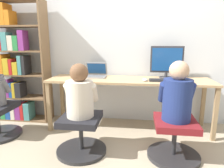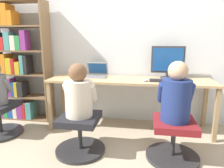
% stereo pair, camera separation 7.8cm
% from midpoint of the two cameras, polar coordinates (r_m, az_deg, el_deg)
% --- Properties ---
extents(ground_plane, '(14.00, 14.00, 0.00)m').
position_cam_midpoint_polar(ground_plane, '(2.73, 5.14, -14.79)').
color(ground_plane, tan).
extents(wall_back, '(10.00, 0.05, 2.60)m').
position_cam_midpoint_polar(wall_back, '(3.07, 6.51, 13.26)').
color(wall_back, silver).
rests_on(wall_back, ground_plane).
extents(desk, '(2.24, 0.57, 0.72)m').
position_cam_midpoint_polar(desk, '(2.78, 5.83, -0.04)').
color(desk, tan).
rests_on(desk, ground_plane).
extents(desktop_monitor, '(0.46, 0.19, 0.45)m').
position_cam_midpoint_polar(desktop_monitor, '(2.91, 16.37, 6.04)').
color(desktop_monitor, '#333338').
rests_on(desktop_monitor, desk).
extents(laptop, '(0.31, 0.29, 0.21)m').
position_cam_midpoint_polar(laptop, '(2.94, -3.76, 2.92)').
color(laptop, gray).
rests_on(laptop, desk).
extents(keyboard, '(0.43, 0.14, 0.03)m').
position_cam_midpoint_polar(keyboard, '(2.69, 15.99, 0.93)').
color(keyboard, '#232326').
rests_on(keyboard, desk).
extents(computer_mouse_by_keyboard, '(0.07, 0.10, 0.03)m').
position_cam_midpoint_polar(computer_mouse_by_keyboard, '(2.65, 10.30, 1.13)').
color(computer_mouse_by_keyboard, silver).
rests_on(computer_mouse_by_keyboard, desk).
extents(office_chair_left, '(0.56, 0.56, 0.43)m').
position_cam_midpoint_polar(office_chair_left, '(2.30, 18.05, -14.72)').
color(office_chair_left, '#262628').
rests_on(office_chair_left, ground_plane).
extents(office_chair_right, '(0.56, 0.56, 0.43)m').
position_cam_midpoint_polar(office_chair_right, '(2.34, -8.16, -13.74)').
color(office_chair_right, '#262628').
rests_on(office_chair_right, ground_plane).
extents(person_at_monitor, '(0.36, 0.31, 0.62)m').
position_cam_midpoint_polar(person_at_monitor, '(2.14, 18.87, -3.11)').
color(person_at_monitor, navy).
rests_on(person_at_monitor, office_chair_left).
extents(person_at_laptop, '(0.36, 0.29, 0.58)m').
position_cam_midpoint_polar(person_at_laptop, '(2.18, -8.50, -2.77)').
color(person_at_laptop, beige).
rests_on(person_at_laptop, office_chair_right).
extents(bookshelf, '(0.88, 0.28, 1.82)m').
position_cam_midpoint_polar(bookshelf, '(3.45, -25.31, 4.85)').
color(bookshelf, brown).
rests_on(bookshelf, ground_plane).
extents(office_chair_side, '(0.56, 0.56, 0.43)m').
position_cam_midpoint_polar(office_chair_side, '(3.08, -28.84, -8.68)').
color(office_chair_side, '#262628').
rests_on(office_chair_side, ground_plane).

